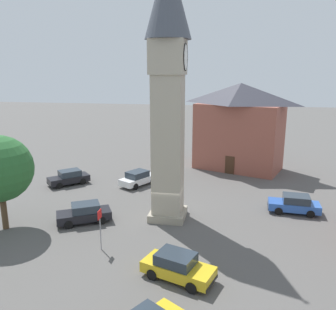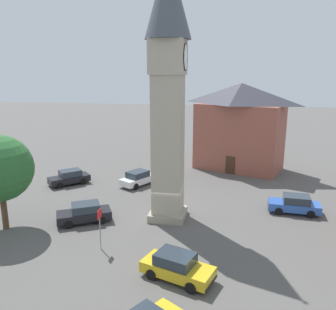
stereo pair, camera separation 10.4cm
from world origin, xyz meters
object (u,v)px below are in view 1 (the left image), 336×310
at_px(clock_tower, 168,70).
at_px(car_black_far, 69,177).
at_px(car_blue_kerb, 138,178).
at_px(building_shop_left, 239,126).
at_px(pedestrian, 177,175).
at_px(car_red_corner, 294,204).
at_px(car_silver_kerb, 178,266).
at_px(car_white_side, 84,213).
at_px(road_sign, 100,223).

bearing_deg(clock_tower, car_black_far, 61.83).
distance_m(car_blue_kerb, building_shop_left, 14.00).
bearing_deg(pedestrian, car_red_corner, -117.54).
bearing_deg(car_red_corner, car_black_far, 81.36).
height_order(car_blue_kerb, car_red_corner, same).
distance_m(car_silver_kerb, pedestrian, 16.94).
relative_size(car_blue_kerb, building_shop_left, 0.38).
distance_m(clock_tower, building_shop_left, 18.03).
bearing_deg(car_blue_kerb, car_silver_kerb, -156.82).
distance_m(car_white_side, road_sign, 4.85).
distance_m(car_red_corner, car_black_far, 22.20).
distance_m(car_silver_kerb, road_sign, 6.04).
relative_size(building_shop_left, road_sign, 4.12).
height_order(car_white_side, road_sign, road_sign).
bearing_deg(building_shop_left, car_white_side, 146.54).
xyz_separation_m(car_blue_kerb, car_silver_kerb, (-15.54, -6.66, 0.00)).
height_order(car_red_corner, road_sign, road_sign).
relative_size(car_black_far, pedestrian, 2.44).
bearing_deg(car_silver_kerb, clock_tower, 14.44).
relative_size(car_blue_kerb, car_black_far, 1.07).
xyz_separation_m(car_white_side, road_sign, (-3.75, -2.85, 1.14)).
height_order(car_white_side, building_shop_left, building_shop_left).
xyz_separation_m(car_red_corner, pedestrian, (5.65, 10.83, 0.25)).
bearing_deg(car_silver_kerb, car_red_corner, -36.18).
height_order(car_silver_kerb, car_black_far, same).
bearing_deg(car_black_far, road_sign, -145.42).
xyz_separation_m(car_red_corner, car_black_far, (3.34, 21.94, 0.00)).
height_order(car_silver_kerb, car_white_side, same).
relative_size(car_red_corner, car_white_side, 0.96).
distance_m(car_silver_kerb, car_red_corner, 13.71).
xyz_separation_m(clock_tower, car_red_corner, (2.97, -10.18, -10.83)).
bearing_deg(clock_tower, building_shop_left, -19.52).
xyz_separation_m(car_blue_kerb, car_white_side, (-9.53, 1.68, 0.00)).
relative_size(car_silver_kerb, car_red_corner, 1.05).
height_order(car_blue_kerb, road_sign, road_sign).
distance_m(clock_tower, car_red_corner, 15.16).
xyz_separation_m(car_black_far, road_sign, (-12.14, -8.37, 1.14)).
bearing_deg(car_white_side, building_shop_left, -33.46).
bearing_deg(road_sign, car_silver_kerb, -112.44).
xyz_separation_m(car_silver_kerb, building_shop_left, (24.01, -3.55, 4.48)).
bearing_deg(car_black_far, car_white_side, -146.66).
bearing_deg(car_blue_kerb, car_white_side, 170.02).
distance_m(car_blue_kerb, car_silver_kerb, 16.91).
height_order(car_blue_kerb, car_black_far, same).
relative_size(clock_tower, car_blue_kerb, 4.49).
xyz_separation_m(clock_tower, car_blue_kerb, (7.44, 4.57, -10.83)).
bearing_deg(car_white_side, road_sign, -142.77).
xyz_separation_m(clock_tower, building_shop_left, (15.90, -5.64, -6.35)).
relative_size(car_white_side, road_sign, 1.58).
distance_m(car_red_corner, building_shop_left, 14.42).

